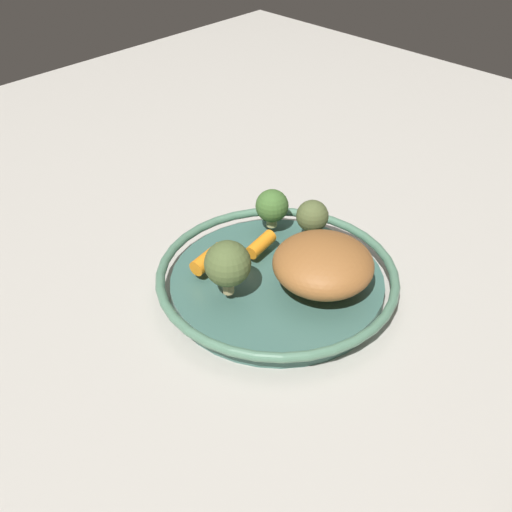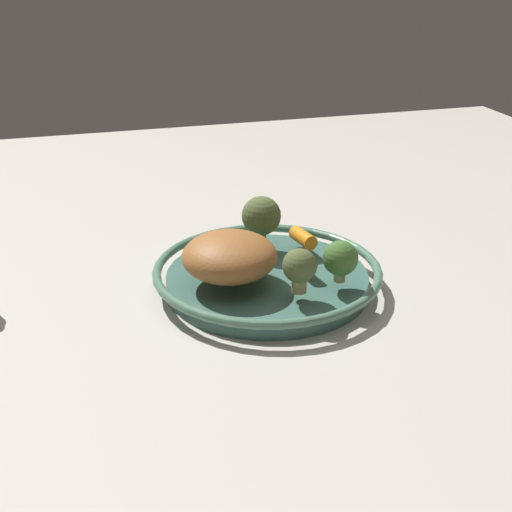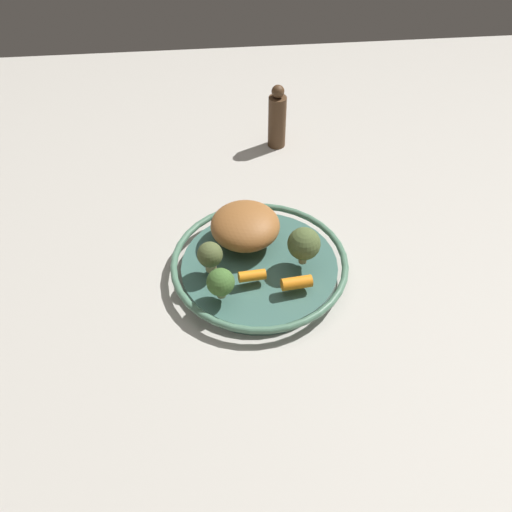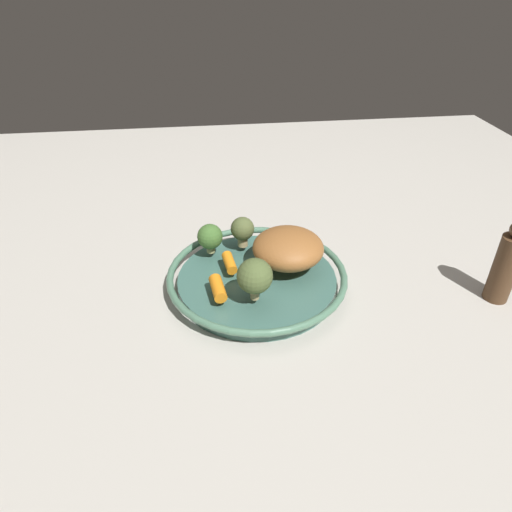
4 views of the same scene
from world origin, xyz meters
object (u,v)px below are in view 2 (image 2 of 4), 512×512
roast_chicken_piece (230,256)px  serving_bowl (267,277)px  broccoli_floret_large (261,216)px  baby_carrot_back (304,261)px  broccoli_floret_small (300,267)px  broccoli_floret_mid (340,259)px  baby_carrot_right (303,238)px

roast_chicken_piece → serving_bowl: bearing=109.0°
serving_bowl → roast_chicken_piece: bearing=-71.0°
roast_chicken_piece → broccoli_floret_large: bearing=143.0°
serving_bowl → baby_carrot_back: (0.02, 0.05, 0.03)m
serving_bowl → roast_chicken_piece: roast_chicken_piece is taller
broccoli_floret_small → broccoli_floret_mid: 0.06m
baby_carrot_right → baby_carrot_back: size_ratio=1.12×
broccoli_floret_mid → roast_chicken_piece: bearing=-110.9°
roast_chicken_piece → baby_carrot_right: roast_chicken_piece is taller
roast_chicken_piece → broccoli_floret_small: roast_chicken_piece is taller
baby_carrot_right → broccoli_floret_large: bearing=-108.7°
baby_carrot_right → broccoli_floret_mid: broccoli_floret_mid is taller
roast_chicken_piece → baby_carrot_back: bearing=91.3°
serving_bowl → baby_carrot_right: 0.10m
baby_carrot_back → broccoli_floret_large: 0.11m
broccoli_floret_small → roast_chicken_piece: bearing=-131.8°
baby_carrot_right → broccoli_floret_mid: bearing=2.7°
serving_bowl → broccoli_floret_small: 0.10m
broccoli_floret_large → broccoli_floret_mid: size_ratio=1.29×
serving_bowl → baby_carrot_right: size_ratio=6.14×
roast_chicken_piece → baby_carrot_right: bearing=120.1°
baby_carrot_right → broccoli_floret_small: broccoli_floret_small is taller
broccoli_floret_large → broccoli_floret_mid: 0.16m
serving_bowl → broccoli_floret_large: 0.10m
baby_carrot_right → broccoli_floret_large: 0.07m
serving_bowl → broccoli_floret_mid: 0.12m
serving_bowl → baby_carrot_right: baby_carrot_right is taller
broccoli_floret_small → broccoli_floret_mid: (-0.02, 0.06, -0.00)m
serving_bowl → roast_chicken_piece: size_ratio=2.50×
baby_carrot_back → broccoli_floret_large: bearing=-160.2°
roast_chicken_piece → broccoli_floret_large: (-0.10, 0.07, 0.01)m
baby_carrot_right → broccoli_floret_large: (-0.02, -0.06, 0.03)m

